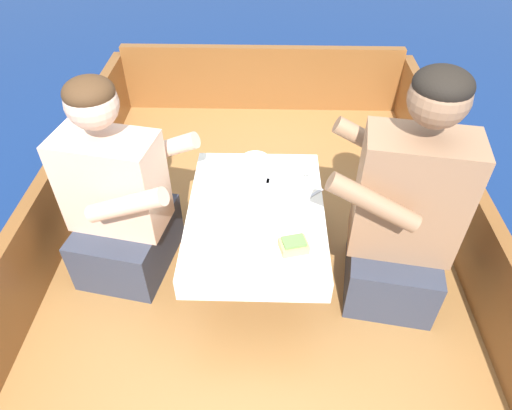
# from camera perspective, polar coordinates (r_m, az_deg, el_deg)

# --- Properties ---
(ground_plane) EXTENTS (60.00, 60.00, 0.00)m
(ground_plane) POSITION_cam_1_polar(r_m,az_deg,el_deg) (2.39, 0.05, -10.68)
(ground_plane) COLOR navy
(boat_deck) EXTENTS (1.98, 2.92, 0.25)m
(boat_deck) POSITION_cam_1_polar(r_m,az_deg,el_deg) (2.29, 0.05, -8.73)
(boat_deck) COLOR #9E6B38
(boat_deck) RESTS_ON ground_plane
(gunwale_port) EXTENTS (0.06, 2.92, 0.38)m
(gunwale_port) POSITION_cam_1_polar(r_m,az_deg,el_deg) (2.28, -24.80, -2.33)
(gunwale_port) COLOR brown
(gunwale_port) RESTS_ON boat_deck
(gunwale_starboard) EXTENTS (0.06, 2.92, 0.38)m
(gunwale_starboard) POSITION_cam_1_polar(r_m,az_deg,el_deg) (2.25, 25.30, -3.23)
(gunwale_starboard) COLOR brown
(gunwale_starboard) RESTS_ON boat_deck
(bow_coaming) EXTENTS (1.86, 0.06, 0.44)m
(bow_coaming) POSITION_cam_1_polar(r_m,az_deg,el_deg) (3.21, 0.74, 15.55)
(bow_coaming) COLOR brown
(bow_coaming) RESTS_ON boat_deck
(cockpit_table) EXTENTS (0.56, 0.77, 0.38)m
(cockpit_table) POSITION_cam_1_polar(r_m,az_deg,el_deg) (1.90, -0.00, -1.43)
(cockpit_table) COLOR #B2B2B7
(cockpit_table) RESTS_ON boat_deck
(person_port) EXTENTS (0.58, 0.52, 0.93)m
(person_port) POSITION_cam_1_polar(r_m,az_deg,el_deg) (2.01, -16.73, 0.32)
(person_port) COLOR #333847
(person_port) RESTS_ON boat_deck
(person_starboard) EXTENTS (0.57, 0.51, 1.03)m
(person_starboard) POSITION_cam_1_polar(r_m,az_deg,el_deg) (1.88, 17.91, -1.28)
(person_starboard) COLOR #333847
(person_starboard) RESTS_ON boat_deck
(plate_sandwich) EXTENTS (0.20, 0.20, 0.01)m
(plate_sandwich) POSITION_cam_1_polar(r_m,az_deg,el_deg) (1.70, 4.70, -5.66)
(plate_sandwich) COLOR white
(plate_sandwich) RESTS_ON cockpit_table
(plate_bread) EXTENTS (0.19, 0.19, 0.01)m
(plate_bread) POSITION_cam_1_polar(r_m,az_deg,el_deg) (1.86, 3.46, -0.56)
(plate_bread) COLOR white
(plate_bread) RESTS_ON cockpit_table
(sandwich) EXTENTS (0.12, 0.10, 0.05)m
(sandwich) POSITION_cam_1_polar(r_m,az_deg,el_deg) (1.68, 4.75, -5.03)
(sandwich) COLOR tan
(sandwich) RESTS_ON plate_sandwich
(bowl_port_near) EXTENTS (0.12, 0.12, 0.04)m
(bowl_port_near) POSITION_cam_1_polar(r_m,az_deg,el_deg) (1.91, -5.40, 1.34)
(bowl_port_near) COLOR white
(bowl_port_near) RESTS_ON cockpit_table
(bowl_starboard_near) EXTENTS (0.14, 0.14, 0.04)m
(bowl_starboard_near) POSITION_cam_1_polar(r_m,az_deg,el_deg) (2.02, -4.57, 4.12)
(bowl_starboard_near) COLOR white
(bowl_starboard_near) RESTS_ON cockpit_table
(bowl_center_far) EXTENTS (0.13, 0.13, 0.04)m
(bowl_center_far) POSITION_cam_1_polar(r_m,az_deg,el_deg) (1.74, -2.10, -3.17)
(bowl_center_far) COLOR white
(bowl_center_far) RESTS_ON cockpit_table
(bowl_port_far) EXTENTS (0.13, 0.13, 0.04)m
(bowl_port_far) POSITION_cam_1_polar(r_m,az_deg,el_deg) (2.08, -0.09, 5.44)
(bowl_port_far) COLOR white
(bowl_port_far) RESTS_ON cockpit_table
(coffee_cup_port) EXTENTS (0.10, 0.07, 0.06)m
(coffee_cup_port) POSITION_cam_1_polar(r_m,az_deg,el_deg) (1.99, 5.02, 3.69)
(coffee_cup_port) COLOR white
(coffee_cup_port) RESTS_ON cockpit_table
(coffee_cup_starboard) EXTENTS (0.09, 0.07, 0.07)m
(coffee_cup_starboard) POSITION_cam_1_polar(r_m,az_deg,el_deg) (1.65, -6.86, -6.23)
(coffee_cup_starboard) COLOR white
(coffee_cup_starboard) RESTS_ON cockpit_table
(utensil_knife_port) EXTENTS (0.14, 0.12, 0.00)m
(utensil_knife_port) POSITION_cam_1_polar(r_m,az_deg,el_deg) (1.93, 6.55, 0.95)
(utensil_knife_port) COLOR silver
(utensil_knife_port) RESTS_ON cockpit_table
(utensil_spoon_center) EXTENTS (0.11, 0.15, 0.01)m
(utensil_spoon_center) POSITION_cam_1_polar(r_m,az_deg,el_deg) (2.12, 2.65, 5.59)
(utensil_spoon_center) COLOR silver
(utensil_spoon_center) RESTS_ON cockpit_table
(utensil_fork_starboard) EXTENTS (0.17, 0.06, 0.00)m
(utensil_fork_starboard) POSITION_cam_1_polar(r_m,az_deg,el_deg) (1.64, 2.42, -8.17)
(utensil_fork_starboard) COLOR silver
(utensil_fork_starboard) RESTS_ON cockpit_table
(utensil_fork_port) EXTENTS (0.03, 0.17, 0.00)m
(utensil_fork_port) POSITION_cam_1_polar(r_m,az_deg,el_deg) (1.96, 1.34, 2.08)
(utensil_fork_port) COLOR silver
(utensil_fork_port) RESTS_ON cockpit_table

